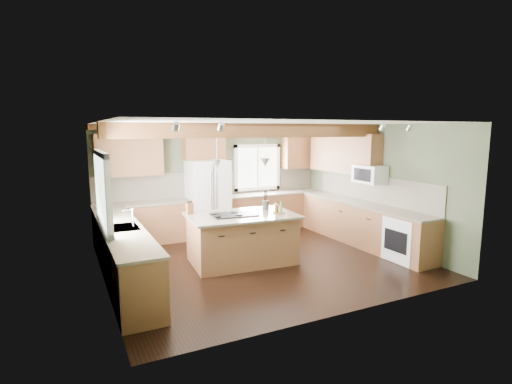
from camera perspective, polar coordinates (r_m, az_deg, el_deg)
name	(u,v)px	position (r m, az deg, el deg)	size (l,w,h in m)	color
floor	(261,261)	(7.76, 0.66, -9.78)	(5.60, 5.60, 0.00)	black
ceiling	(261,123)	(7.36, 0.69, 9.78)	(5.60, 5.60, 0.00)	silver
wall_back	(214,179)	(9.73, -6.01, 1.81)	(5.60, 5.60, 0.00)	#465139
wall_left	(101,206)	(6.69, -21.26, -1.91)	(5.00, 5.00, 0.00)	#465139
wall_right	(375,185)	(9.06, 16.68, 0.97)	(5.00, 5.00, 0.00)	#465139
ceiling_beam	(258,131)	(7.45, 0.34, 8.77)	(5.55, 0.26, 0.26)	brown
soffit_trim	(215,128)	(9.56, -5.92, 9.14)	(5.55, 0.20, 0.10)	brown
backsplash_back	(214,183)	(9.73, -5.97, 1.27)	(5.58, 0.03, 0.58)	brown
backsplash_right	(373,189)	(9.10, 16.37, 0.45)	(0.03, 3.70, 0.58)	brown
base_cab_back_left	(143,224)	(9.13, -15.88, -4.43)	(2.02, 0.60, 0.88)	brown
counter_back_left	(142,203)	(9.04, -16.00, -1.58)	(2.06, 0.64, 0.04)	#514A3B
base_cab_back_right	(274,211)	(10.21, 2.54, -2.72)	(2.62, 0.60, 0.88)	brown
counter_back_right	(274,193)	(10.13, 2.56, -0.16)	(2.66, 0.64, 0.04)	#514A3B
base_cab_left	(123,256)	(6.97, -18.42, -8.63)	(0.60, 3.70, 0.88)	brown
counter_left	(122,228)	(6.85, -18.60, -4.95)	(0.64, 3.74, 0.04)	#514A3B
base_cab_right	(361,224)	(9.05, 14.82, -4.50)	(0.60, 3.70, 0.88)	brown
counter_right	(362,204)	(8.96, 14.94, -1.63)	(0.64, 3.74, 0.04)	#514A3B
upper_cab_back_left	(129,155)	(9.01, -17.68, 5.04)	(1.40, 0.35, 0.90)	brown
upper_cab_over_fridge	(204,145)	(9.40, -7.44, 6.74)	(0.96, 0.35, 0.70)	brown
upper_cab_right	(344,153)	(9.56, 12.40, 5.44)	(0.35, 2.20, 0.90)	brown
upper_cab_back_corner	(299,151)	(10.54, 6.15, 5.88)	(0.90, 0.35, 0.90)	brown
window_left	(101,190)	(6.70, -21.24, 0.28)	(0.04, 1.60, 1.05)	white
window_back	(257,167)	(10.14, 0.13, 3.56)	(1.10, 0.04, 1.00)	white
sink	(122,228)	(6.85, -18.61, -4.91)	(0.50, 0.65, 0.03)	#262628
faucet	(133,218)	(6.84, -17.17, -3.61)	(0.02, 0.02, 0.28)	#B2B2B7
dishwasher	(138,283)	(5.75, -16.47, -12.36)	(0.60, 0.60, 0.84)	white
oven	(407,239)	(8.14, 20.80, -6.33)	(0.60, 0.72, 0.84)	white
microwave	(370,174)	(8.85, 15.92, 2.46)	(0.40, 0.70, 0.38)	white
pendant_left	(217,164)	(7.19, -5.60, 4.02)	(0.18, 0.18, 0.16)	#B2B2B7
pendant_right	(265,162)	(7.50, 1.30, 4.25)	(0.18, 0.18, 0.16)	#B2B2B7
refrigerator	(208,199)	(9.33, -6.89, -0.99)	(0.90, 0.74, 1.80)	white
island	(242,239)	(7.58, -2.02, -6.77)	(1.87, 1.14, 0.88)	brown
island_top	(242,215)	(7.47, -2.03, -3.37)	(2.00, 1.27, 0.04)	#514A3B
cooktop	(234,215)	(7.41, -3.17, -3.23)	(0.81, 0.54, 0.02)	black
knife_block	(190,209)	(7.58, -9.46, -2.36)	(0.12, 0.09, 0.21)	brown
utensil_crock	(266,205)	(7.93, 1.40, -1.86)	(0.13, 0.13, 0.18)	#39312D
bottle_tray	(279,208)	(7.56, 3.27, -2.26)	(0.23, 0.23, 0.21)	brown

